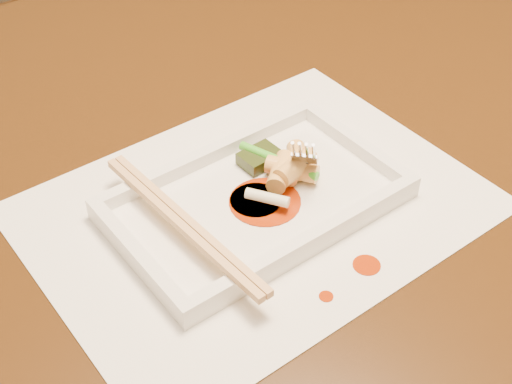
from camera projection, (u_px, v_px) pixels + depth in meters
table at (271, 207)px, 0.81m from camera, size 1.40×0.90×0.75m
placemat at (256, 207)px, 0.66m from camera, size 0.40×0.30×0.00m
sauce_splatter_a at (367, 265)px, 0.60m from camera, size 0.02×0.02×0.00m
sauce_splatter_b at (326, 296)px, 0.58m from camera, size 0.01×0.01×0.00m
plate_base at (256, 203)px, 0.65m from camera, size 0.26×0.16×0.01m
plate_rim_far at (210, 154)px, 0.69m from camera, size 0.26×0.01×0.01m
plate_rim_near at (309, 241)px, 0.60m from camera, size 0.26×0.01×0.01m
plate_rim_left at (137, 255)px, 0.59m from camera, size 0.01×0.14×0.01m
plate_rim_right at (356, 144)px, 0.70m from camera, size 0.01×0.14×0.01m
veg_piece at (260, 158)px, 0.69m from camera, size 0.04×0.03×0.01m
scallion_white at (267, 198)px, 0.64m from camera, size 0.03×0.04×0.01m
scallion_green at (279, 161)px, 0.67m from camera, size 0.04×0.08×0.01m
chopstick_a at (179, 224)px, 0.60m from camera, size 0.02×0.22×0.01m
chopstick_b at (187, 220)px, 0.61m from camera, size 0.02×0.22×0.01m
fork at (305, 98)px, 0.64m from camera, size 0.09×0.10×0.14m
sauce_blob_0 at (265, 202)px, 0.65m from camera, size 0.07×0.07×0.00m
sauce_blob_1 at (256, 200)px, 0.65m from camera, size 0.05×0.05×0.00m
rice_cake_0 at (281, 172)px, 0.67m from camera, size 0.05×0.04×0.02m
rice_cake_1 at (299, 160)px, 0.68m from camera, size 0.04×0.04×0.02m
rice_cake_2 at (296, 167)px, 0.66m from camera, size 0.05×0.03×0.02m
rice_cake_3 at (292, 169)px, 0.67m from camera, size 0.04×0.05×0.02m
rice_cake_4 at (293, 166)px, 0.67m from camera, size 0.04×0.04×0.02m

